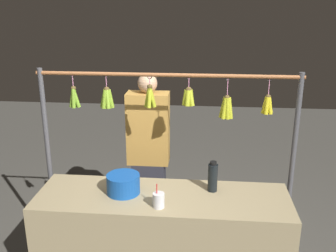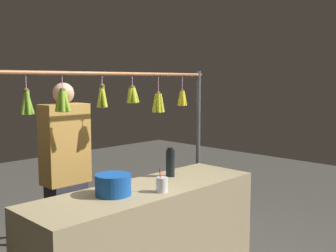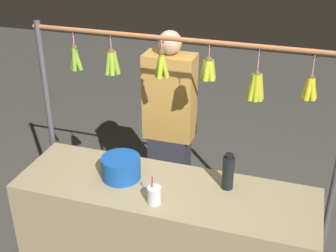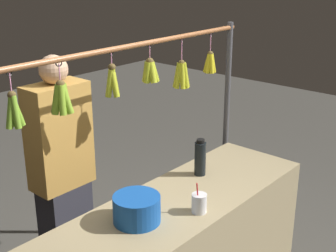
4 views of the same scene
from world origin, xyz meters
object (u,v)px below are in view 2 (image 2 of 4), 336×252
at_px(blue_bucket, 113,185).
at_px(water_bottle, 170,163).
at_px(drink_cup, 162,185).
at_px(vendor_person, 66,180).

bearing_deg(blue_bucket, water_bottle, -171.93).
relative_size(water_bottle, drink_cup, 1.37).
bearing_deg(drink_cup, water_bottle, -143.36).
xyz_separation_m(water_bottle, drink_cup, (0.41, 0.30, -0.06)).
relative_size(blue_bucket, drink_cup, 1.42).
xyz_separation_m(blue_bucket, drink_cup, (-0.31, 0.20, -0.02)).
xyz_separation_m(water_bottle, vendor_person, (0.62, -0.70, -0.16)).
relative_size(water_bottle, vendor_person, 0.15).
height_order(water_bottle, vendor_person, vendor_person).
distance_m(blue_bucket, vendor_person, 0.82).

